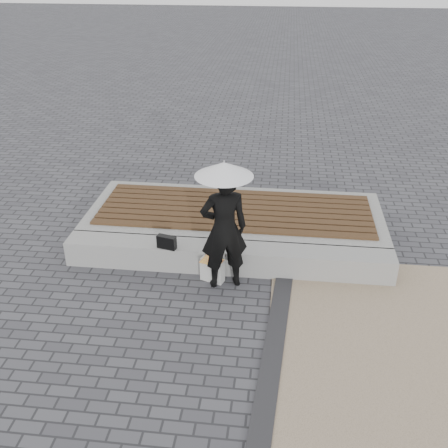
{
  "coord_description": "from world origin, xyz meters",
  "views": [
    {
      "loc": [
        0.75,
        -5.2,
        4.45
      ],
      "look_at": [
        -0.0,
        1.18,
        1.0
      ],
      "focal_mm": 42.15,
      "sensor_mm": 36.0,
      "label": 1
    }
  ],
  "objects_px": {
    "handbag": "(167,242)",
    "canvas_tote": "(212,270)",
    "woman": "(224,229)",
    "parasol": "(224,169)",
    "seating_ledge": "(227,257)"
  },
  "relations": [
    {
      "from": "handbag",
      "to": "canvas_tote",
      "type": "distance_m",
      "value": 0.8
    },
    {
      "from": "woman",
      "to": "parasol",
      "type": "bearing_deg",
      "value": 180.0
    },
    {
      "from": "parasol",
      "to": "canvas_tote",
      "type": "height_order",
      "value": "parasol"
    },
    {
      "from": "seating_ledge",
      "to": "woman",
      "type": "relative_size",
      "value": 2.72
    },
    {
      "from": "parasol",
      "to": "canvas_tote",
      "type": "relative_size",
      "value": 2.78
    },
    {
      "from": "woman",
      "to": "parasol",
      "type": "xyz_separation_m",
      "value": [
        0.0,
        0.0,
        0.9
      ]
    },
    {
      "from": "seating_ledge",
      "to": "canvas_tote",
      "type": "distance_m",
      "value": 0.39
    },
    {
      "from": "handbag",
      "to": "canvas_tote",
      "type": "bearing_deg",
      "value": -0.17
    },
    {
      "from": "parasol",
      "to": "handbag",
      "type": "height_order",
      "value": "parasol"
    },
    {
      "from": "parasol",
      "to": "canvas_tote",
      "type": "bearing_deg",
      "value": 159.13
    },
    {
      "from": "woman",
      "to": "canvas_tote",
      "type": "bearing_deg",
      "value": -38.79
    },
    {
      "from": "seating_ledge",
      "to": "canvas_tote",
      "type": "height_order",
      "value": "seating_ledge"
    },
    {
      "from": "seating_ledge",
      "to": "handbag",
      "type": "relative_size",
      "value": 17.23
    },
    {
      "from": "parasol",
      "to": "seating_ledge",
      "type": "bearing_deg",
      "value": 89.62
    },
    {
      "from": "seating_ledge",
      "to": "handbag",
      "type": "xyz_separation_m",
      "value": [
        -0.9,
        -0.17,
        0.3
      ]
    }
  ]
}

